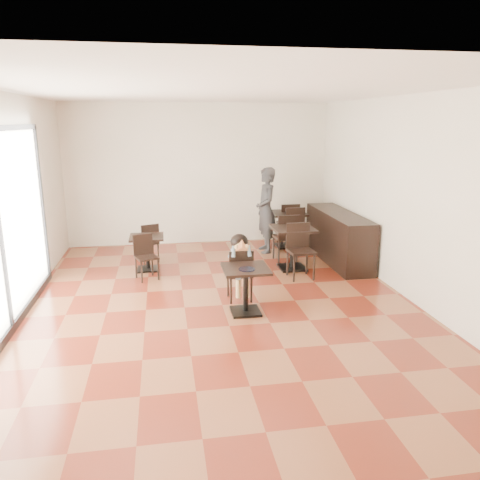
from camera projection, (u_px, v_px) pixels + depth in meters
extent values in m
cube|color=brown|center=(222.00, 305.00, 7.30)|extent=(6.00, 8.00, 0.01)
cube|color=white|center=(220.00, 91.00, 6.51)|extent=(6.00, 8.00, 0.01)
cube|color=white|center=(199.00, 175.00, 10.73)|extent=(6.00, 0.01, 3.20)
cube|color=white|center=(298.00, 307.00, 3.08)|extent=(6.00, 0.01, 3.20)
cube|color=white|center=(5.00, 210.00, 6.43)|extent=(0.01, 8.00, 3.20)
cube|color=white|center=(409.00, 199.00, 7.39)|extent=(0.01, 8.00, 3.20)
cylinder|color=black|center=(247.00, 269.00, 6.75)|extent=(0.24, 0.24, 0.01)
imported|color=#353539|center=(266.00, 210.00, 10.09)|extent=(0.46, 0.69, 1.84)
cube|color=black|center=(338.00, 237.00, 9.52)|extent=(0.60, 2.40, 1.00)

